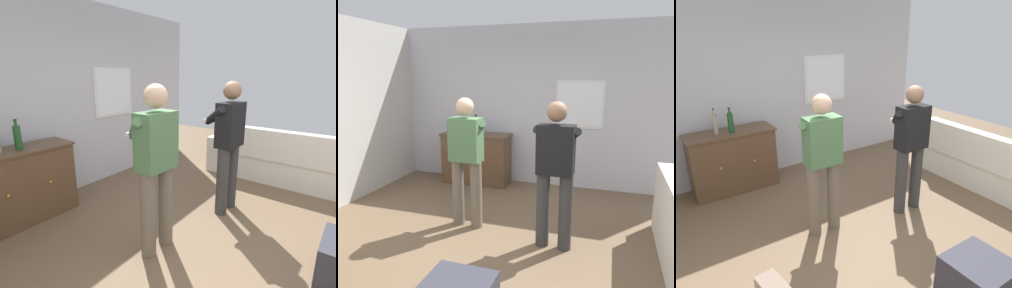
{
  "view_description": "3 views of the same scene",
  "coord_description": "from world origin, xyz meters",
  "views": [
    {
      "loc": [
        -2.35,
        -0.87,
        1.77
      ],
      "look_at": [
        -0.13,
        0.83,
        1.01
      ],
      "focal_mm": 28.0,
      "sensor_mm": 36.0,
      "label": 1
    },
    {
      "loc": [
        1.19,
        -3.02,
        1.96
      ],
      "look_at": [
        -0.02,
        0.69,
        1.13
      ],
      "focal_mm": 35.0,
      "sensor_mm": 36.0,
      "label": 2
    },
    {
      "loc": [
        -2.24,
        -2.28,
        2.4
      ],
      "look_at": [
        -0.24,
        0.66,
        1.05
      ],
      "focal_mm": 35.0,
      "sensor_mm": 36.0,
      "label": 3
    }
  ],
  "objects": [
    {
      "name": "bottle_wine_green",
      "position": [
        -1.09,
        2.26,
        1.06
      ],
      "size": [
        0.08,
        0.08,
        0.36
      ],
      "color": "#1E4C23",
      "rests_on": "sideboard_cabinet"
    },
    {
      "name": "ground",
      "position": [
        0.0,
        0.0,
        0.0
      ],
      "size": [
        10.4,
        10.4,
        0.0
      ],
      "primitive_type": "plane",
      "color": "brown"
    },
    {
      "name": "wall_back_with_window",
      "position": [
        0.01,
        2.66,
        1.4
      ],
      "size": [
        5.2,
        0.15,
        2.8
      ],
      "color": "silver",
      "rests_on": "ground"
    },
    {
      "name": "person_standing_left",
      "position": [
        -0.54,
        0.66,
        0.94
      ],
      "size": [
        0.56,
        0.48,
        1.68
      ],
      "color": "#6B6051",
      "rests_on": "ground"
    },
    {
      "name": "sideboard_cabinet",
      "position": [
        -1.11,
        2.3,
        0.46
      ],
      "size": [
        1.24,
        0.49,
        0.91
      ],
      "color": "brown",
      "rests_on": "ground"
    },
    {
      "name": "person_standing_right",
      "position": [
        0.63,
        0.46,
        0.94
      ],
      "size": [
        0.56,
        0.48,
        1.68
      ],
      "color": "#383838",
      "rests_on": "ground"
    },
    {
      "name": "couch",
      "position": [
        2.0,
        0.25,
        0.34
      ],
      "size": [
        0.57,
        2.27,
        0.91
      ],
      "color": "silver",
      "rests_on": "ground"
    }
  ]
}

